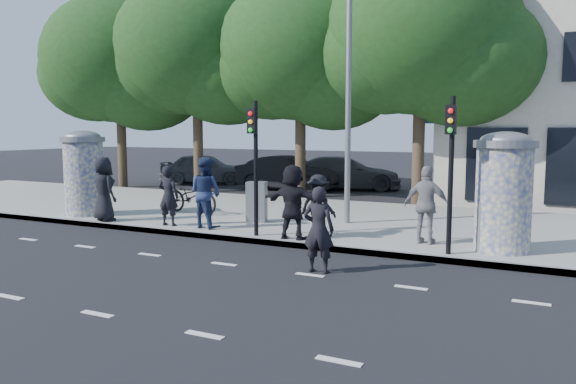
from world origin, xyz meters
The scene contains 27 objects.
ground centered at (0.00, 0.00, 0.00)m, with size 120.00×120.00×0.00m, color black.
sidewalk centered at (0.00, 7.50, 0.07)m, with size 40.00×8.00×0.15m, color gray.
curb centered at (0.00, 3.55, 0.07)m, with size 40.00×0.10×0.16m, color slate.
lane_dash_near centered at (0.00, -2.20, 0.00)m, with size 32.00×0.12×0.01m, color silver.
lane_dash_far centered at (0.00, 1.40, 0.00)m, with size 32.00×0.12×0.01m, color silver.
ad_column_left centered at (-7.20, 4.50, 1.54)m, with size 1.36×1.36×2.65m.
ad_column_right centered at (5.20, 4.70, 1.54)m, with size 1.36×1.36×2.65m.
traffic_pole_near centered at (-0.60, 3.79, 2.23)m, with size 0.22×0.31×3.40m.
traffic_pole_far centered at (4.20, 3.79, 2.23)m, with size 0.22×0.31×3.40m.
street_lamp centered at (0.80, 6.63, 4.79)m, with size 0.25×0.93×8.00m.
tree_far_left centered at (-13.00, 12.50, 6.19)m, with size 7.20×7.20×9.26m.
tree_mid_left centered at (-8.50, 12.50, 6.50)m, with size 7.20×7.20×9.57m.
tree_near_left centered at (-3.50, 12.70, 6.06)m, with size 6.80×6.80×8.97m.
tree_center centered at (1.50, 12.30, 6.31)m, with size 7.00×7.00×9.30m.
ped_a centered at (-5.75, 3.85, 1.10)m, with size 0.92×0.60×1.89m, color black.
ped_b centered at (-3.54, 4.05, 1.00)m, with size 0.62×0.40×1.69m, color black.
ped_c centered at (-2.41, 4.23, 1.12)m, with size 0.94×0.74×1.94m, color navy.
ped_d centered at (0.80, 4.56, 0.93)m, with size 1.01×0.58×1.56m, color black.
ped_e centered at (3.51, 4.73, 1.07)m, with size 1.08×0.62×1.85m, color gray.
ped_f centered at (0.43, 3.87, 1.07)m, with size 1.71×0.62×1.85m, color black.
man_road centered at (2.06, 1.68, 0.87)m, with size 0.63×0.42×1.74m, color black.
bicycle centered at (-4.34, 6.25, 0.70)m, with size 2.09×0.73×1.10m, color black.
cabinet_left centered at (-1.63, 5.69, 0.74)m, with size 0.56×0.41×1.17m, color gray.
cabinet_right centered at (5.04, 4.40, 0.72)m, with size 0.54×0.39×1.13m, color gray.
car_left centered at (-10.55, 15.97, 0.79)m, with size 4.61×1.86×1.57m, color slate.
car_mid centered at (-5.21, 14.96, 0.80)m, with size 4.83×1.68×1.59m, color black.
car_right centered at (-2.98, 16.48, 0.77)m, with size 5.32×2.16×1.54m, color #4F5255.
Camera 1 is at (6.38, -8.44, 2.86)m, focal length 35.00 mm.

